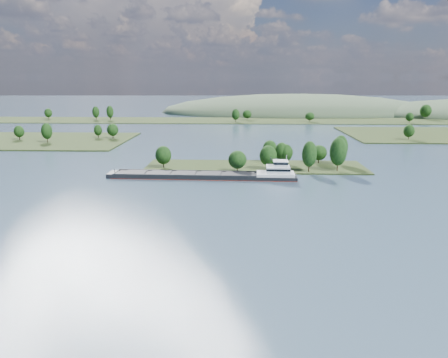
{
  "coord_description": "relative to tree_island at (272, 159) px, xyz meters",
  "views": [
    {
      "loc": [
        -7.19,
        -17.06,
        40.3
      ],
      "look_at": [
        -12.53,
        130.0,
        6.0
      ],
      "focal_mm": 35.0,
      "sensor_mm": 36.0,
      "label": 1
    }
  ],
  "objects": [
    {
      "name": "tree_island",
      "position": [
        0.0,
        0.0,
        0.0
      ],
      "size": [
        100.0,
        32.33,
        15.93
      ],
      "color": "#233116",
      "rests_on": "ground"
    },
    {
      "name": "ground",
      "position": [
        -7.57,
        -58.8,
        -4.1
      ],
      "size": [
        1800.0,
        1800.0,
        0.0
      ],
      "primitive_type": "plane",
      "color": "#324558",
      "rests_on": "ground"
    },
    {
      "name": "back_shoreline",
      "position": [
        2.48,
        221.06,
        -3.38
      ],
      "size": [
        900.0,
        60.0,
        15.65
      ],
      "color": "#233116",
      "rests_on": "ground"
    },
    {
      "name": "hill_west",
      "position": [
        52.43,
        321.2,
        -4.1
      ],
      "size": [
        320.0,
        160.0,
        44.0
      ],
      "primitive_type": "ellipsoid",
      "color": "#3B4F36",
      "rests_on": "ground"
    },
    {
      "name": "cargo_barge",
      "position": [
        -24.73,
        -21.32,
        -2.77
      ],
      "size": [
        78.04,
        12.34,
        10.51
      ],
      "color": "black",
      "rests_on": "ground"
    }
  ]
}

